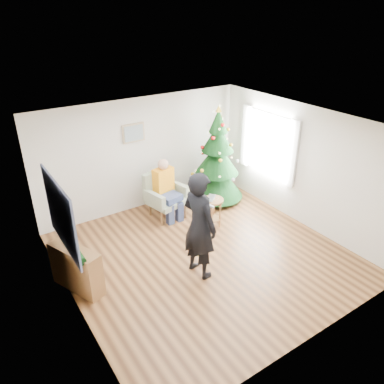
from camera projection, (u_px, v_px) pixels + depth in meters
floor at (205, 255)px, 7.27m from camera, size 5.00×5.00×0.00m
ceiling at (207, 125)px, 6.10m from camera, size 5.00×5.00×0.00m
wall_back at (142, 154)px, 8.55m from camera, size 5.00×0.00×5.00m
wall_front at (318, 270)px, 4.82m from camera, size 5.00×0.00×5.00m
wall_left at (66, 239)px, 5.45m from camera, size 0.00×5.00×5.00m
wall_right at (302, 166)px, 7.92m from camera, size 0.00×5.00×5.00m
window_panel at (268, 144)px, 8.56m from camera, size 0.04×1.30×1.40m
curtains at (268, 144)px, 8.55m from camera, size 0.05×1.75×1.50m
christmas_tree at (217, 160)px, 8.90m from camera, size 1.30×1.30×2.36m
stool at (213, 213)px, 8.07m from camera, size 0.45×0.45×0.67m
laptop at (213, 199)px, 7.92m from camera, size 0.43×0.42×0.03m
armchair at (165, 200)px, 8.49m from camera, size 0.94×0.89×1.04m
seated_person at (167, 188)px, 8.31m from camera, size 0.52×0.71×1.36m
standing_man at (199, 226)px, 6.38m from camera, size 0.59×0.79×1.97m
game_controller at (211, 206)px, 6.31m from camera, size 0.06×0.13×0.04m
console at (77, 269)px, 6.27m from camera, size 0.66×1.04×0.80m
garland at (73, 248)px, 6.08m from camera, size 0.14×0.90×0.14m
tapestry at (60, 215)px, 5.58m from camera, size 0.03×1.50×1.15m
framed_picture at (134, 133)px, 8.17m from camera, size 0.52×0.05×0.42m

